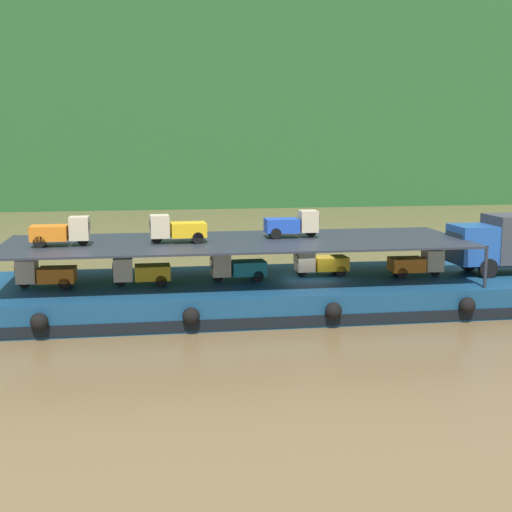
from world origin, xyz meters
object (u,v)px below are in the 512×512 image
Objects in this scene: cargo_barge at (311,292)px; mini_truck_lower_stern at (45,274)px; mini_truck_upper_mid at (177,229)px; mini_truck_lower_mid at (237,267)px; mini_truck_lower_fore at (320,262)px; mini_truck_lower_aft at (141,271)px; mini_truck_upper_stern at (61,231)px; mini_truck_lower_bow at (417,263)px; mini_truck_upper_fore at (292,224)px.

mini_truck_lower_stern reaches higher than cargo_barge.
mini_truck_upper_mid is at bearing 2.36° from mini_truck_lower_stern.
mini_truck_lower_mid is 4.48m from mini_truck_lower_fore.
mini_truck_lower_aft reaches higher than cargo_barge.
mini_truck_upper_stern is 5.46m from mini_truck_upper_mid.
mini_truck_lower_stern is 1.02× the size of mini_truck_upper_stern.
mini_truck_lower_bow is 1.01× the size of mini_truck_upper_fore.
cargo_barge is 11.68× the size of mini_truck_lower_aft.
mini_truck_lower_aft is at bearing -169.93° from mini_truck_upper_fore.
mini_truck_lower_stern is 6.61m from mini_truck_upper_mid.
mini_truck_lower_fore is (0.58, 0.53, 1.44)m from cargo_barge.
mini_truck_lower_aft and mini_truck_lower_mid have the same top height.
mini_truck_upper_mid reaches higher than mini_truck_lower_mid.
mini_truck_upper_mid reaches higher than mini_truck_lower_bow.
mini_truck_upper_stern and mini_truck_upper_mid have the same top height.
mini_truck_lower_aft is 0.99× the size of mini_truck_lower_mid.
mini_truck_lower_bow is at bearing -1.76° from mini_truck_lower_mid.
mini_truck_upper_mid is (5.46, 0.19, 0.00)m from mini_truck_upper_stern.
mini_truck_lower_aft is 0.99× the size of mini_truck_upper_mid.
mini_truck_lower_aft is at bearing -176.32° from cargo_barge.
mini_truck_lower_mid is 1.02× the size of mini_truck_upper_fore.
mini_truck_upper_mid is 1.02× the size of mini_truck_upper_fore.
cargo_barge is at bearing 175.57° from mini_truck_lower_bow.
cargo_barge is at bearing 1.67° from mini_truck_upper_stern.
mini_truck_lower_stern is at bearing -175.25° from mini_truck_upper_stern.
mini_truck_upper_mid reaches higher than mini_truck_lower_aft.
mini_truck_lower_fore is (9.20, 1.08, 0.00)m from mini_truck_lower_aft.
mini_truck_upper_stern is (0.83, 0.07, 2.00)m from mini_truck_lower_stern.
cargo_barge is at bearing -137.95° from mini_truck_lower_fore.
mini_truck_lower_bow is at bearing 0.52° from mini_truck_lower_aft.
cargo_barge is 13.20m from mini_truck_lower_stern.
mini_truck_upper_fore is at bearing 135.57° from cargo_barge.
mini_truck_upper_fore is at bearing 168.07° from mini_truck_lower_fore.
mini_truck_upper_fore is (-1.43, 0.30, 2.00)m from mini_truck_lower_fore.
mini_truck_lower_bow reaches higher than cargo_barge.
mini_truck_lower_mid is 9.35m from mini_truck_lower_bow.
mini_truck_upper_stern is at bearing -176.07° from mini_truck_lower_fore.
mini_truck_upper_mid is at bearing 178.80° from mini_truck_lower_bow.
cargo_barge is at bearing 1.40° from mini_truck_upper_mid.
cargo_barge is 7.64m from mini_truck_upper_mid.
mini_truck_upper_mid is (-7.41, -0.69, 2.00)m from mini_truck_lower_fore.
mini_truck_upper_mid is (1.80, 0.39, 2.00)m from mini_truck_lower_aft.
mini_truck_lower_stern is at bearing -180.00° from mini_truck_lower_bow.
mini_truck_upper_mid reaches higher than cargo_barge.
mini_truck_upper_fore reaches higher than mini_truck_lower_stern.
mini_truck_upper_stern is 11.50m from mini_truck_upper_fore.
mini_truck_lower_aft is 4.18m from mini_truck_upper_stern.
cargo_barge is 12.76m from mini_truck_upper_stern.
mini_truck_lower_mid is at bearing 0.54° from mini_truck_upper_mid.
mini_truck_upper_mid is (-12.31, 0.26, 2.00)m from mini_truck_lower_bow.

